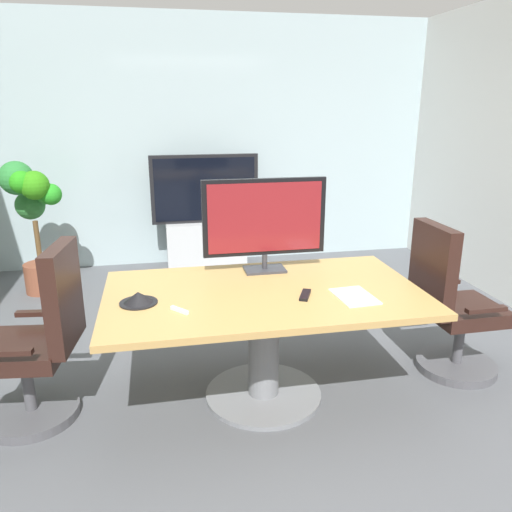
# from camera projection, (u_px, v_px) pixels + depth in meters

# --- Properties ---
(ground_plane) EXTENTS (7.28, 7.28, 0.00)m
(ground_plane) POSITION_uv_depth(u_px,v_px,m) (269.00, 397.00, 3.29)
(ground_plane) COLOR #515459
(wall_back_glass_partition) EXTENTS (5.26, 0.10, 2.80)m
(wall_back_glass_partition) POSITION_uv_depth(u_px,v_px,m) (211.00, 143.00, 5.82)
(wall_back_glass_partition) COLOR #9EB2B7
(wall_back_glass_partition) RESTS_ON ground
(conference_table) EXTENTS (1.94, 1.12, 0.74)m
(conference_table) POSITION_uv_depth(u_px,v_px,m) (264.00, 319.00, 3.14)
(conference_table) COLOR #B2894C
(conference_table) RESTS_ON ground
(office_chair_left) EXTENTS (0.62, 0.60, 1.09)m
(office_chair_left) POSITION_uv_depth(u_px,v_px,m) (40.00, 350.00, 2.96)
(office_chair_left) COLOR #4C4C51
(office_chair_left) RESTS_ON ground
(office_chair_right) EXTENTS (0.60, 0.57, 1.09)m
(office_chair_right) POSITION_uv_depth(u_px,v_px,m) (450.00, 312.00, 3.49)
(office_chair_right) COLOR #4C4C51
(office_chair_right) RESTS_ON ground
(tv_monitor) EXTENTS (0.84, 0.18, 0.64)m
(tv_monitor) POSITION_uv_depth(u_px,v_px,m) (265.00, 220.00, 3.36)
(tv_monitor) COLOR #333338
(tv_monitor) RESTS_ON conference_table
(wall_display_unit) EXTENTS (1.20, 0.36, 1.31)m
(wall_display_unit) POSITION_uv_depth(u_px,v_px,m) (206.00, 231.00, 5.75)
(wall_display_unit) COLOR #B7BABC
(wall_display_unit) RESTS_ON ground
(potted_plant) EXTENTS (0.57, 0.60, 1.33)m
(potted_plant) POSITION_uv_depth(u_px,v_px,m) (33.00, 211.00, 4.92)
(potted_plant) COLOR brown
(potted_plant) RESTS_ON ground
(conference_phone) EXTENTS (0.22, 0.22, 0.07)m
(conference_phone) POSITION_uv_depth(u_px,v_px,m) (138.00, 298.00, 2.89)
(conference_phone) COLOR black
(conference_phone) RESTS_ON conference_table
(remote_control) EXTENTS (0.12, 0.18, 0.02)m
(remote_control) POSITION_uv_depth(u_px,v_px,m) (305.00, 295.00, 3.00)
(remote_control) COLOR black
(remote_control) RESTS_ON conference_table
(whiteboard_marker) EXTENTS (0.10, 0.11, 0.02)m
(whiteboard_marker) POSITION_uv_depth(u_px,v_px,m) (180.00, 310.00, 2.78)
(whiteboard_marker) COLOR silver
(whiteboard_marker) RESTS_ON conference_table
(paper_notepad) EXTENTS (0.23, 0.31, 0.01)m
(paper_notepad) POSITION_uv_depth(u_px,v_px,m) (354.00, 296.00, 2.99)
(paper_notepad) COLOR white
(paper_notepad) RESTS_ON conference_table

